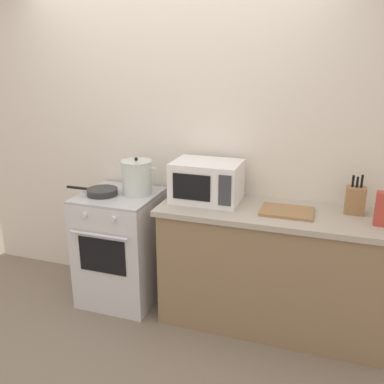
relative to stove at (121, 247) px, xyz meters
The scene contains 11 objects.
ground_plane 0.83m from the stove, 59.70° to the right, with size 10.00×10.00×0.00m, color #7A6B5B.
back_wall 1.09m from the stove, 29.72° to the left, with size 4.40×0.10×2.50m, color silver.
lower_cabinet_right 1.25m from the stove, ahead, with size 1.64×0.56×0.88m, color #8C7051.
countertop_right 1.33m from the stove, ahead, with size 1.70×0.60×0.04m, color #ADA393.
stove is the anchor object (origin of this frame).
stock_pot 0.61m from the stove, 20.39° to the left, with size 0.33×0.24×0.30m.
frying_pan 0.50m from the stove, 153.30° to the right, with size 0.44×0.24×0.05m.
microwave 0.94m from the stove, ahead, with size 0.50×0.37×0.30m.
cutting_board 1.40m from the stove, ahead, with size 0.36×0.26×0.02m, color #997047.
knife_block 1.85m from the stove, ahead, with size 0.13×0.10×0.28m.
pasta_box 1.99m from the stove, ahead, with size 0.08×0.08×0.22m, color #B73D33.
Camera 1 is at (1.21, -2.19, 1.95)m, focal length 39.16 mm.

